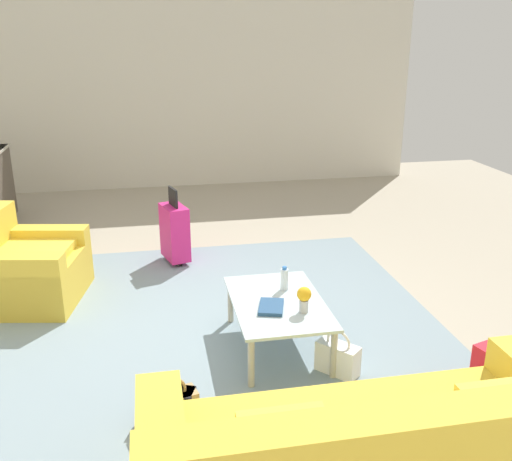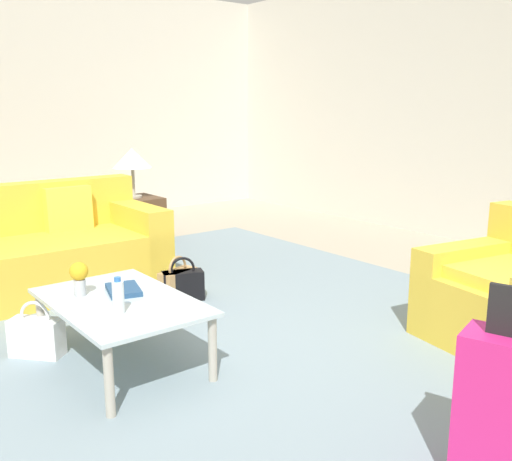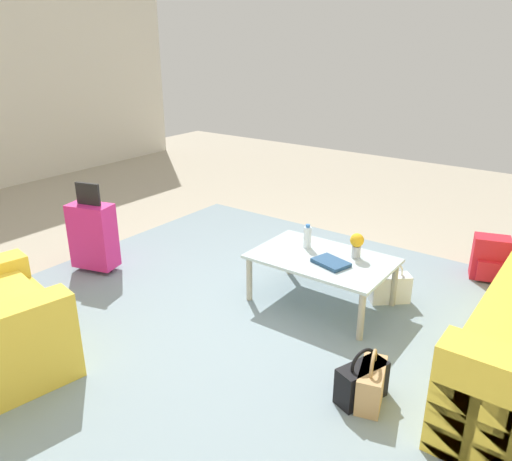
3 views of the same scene
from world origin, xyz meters
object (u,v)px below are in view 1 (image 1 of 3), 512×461
handbag_black (170,404)px  handbag_white (338,358)px  coffee_table (278,306)px  flower_vase (304,297)px  suitcase_magenta (175,232)px  backpack_red (496,378)px  armchair (22,271)px  water_bottle (284,279)px  handbag_tan (173,409)px  coffee_table_book (271,307)px

handbag_black → handbag_white: same height
coffee_table → handbag_black: bearing=131.2°
flower_vase → suitcase_magenta: (2.22, 0.85, -0.18)m
coffee_table → backpack_red: bearing=-127.9°
handbag_black → backpack_red: size_ratio=0.89×
armchair → suitcase_magenta: 1.62m
water_bottle → backpack_red: 1.72m
handbag_black → handbag_white: size_ratio=1.00×
armchair → water_bottle: size_ratio=5.48×
handbag_tan → armchair: bearing=30.9°
backpack_red → handbag_tan: bearing=85.7°
water_bottle → handbag_tan: bearing=136.6°
armchair → water_bottle: (-1.11, -2.27, 0.21)m
coffee_table → water_bottle: bearing=-26.6°
armchair → handbag_tan: 2.51m
suitcase_magenta → handbag_black: (-2.78, 0.20, -0.23)m
armchair → flower_vase: size_ratio=5.45×
flower_vase → coffee_table: bearing=34.3°
handbag_tan → backpack_red: size_ratio=0.89×
water_bottle → flower_vase: flower_vase is taller
handbag_white → coffee_table_book: bearing=52.8°
armchair → coffee_table_book: size_ratio=4.15×
coffee_table_book → handbag_white: 0.62m
armchair → coffee_table_book: 2.54m
handbag_tan → coffee_table_book: bearing=-48.1°
water_bottle → handbag_black: size_ratio=0.57×
flower_vase → handbag_white: (-0.23, -0.21, -0.41)m
handbag_black → backpack_red: bearing=-95.7°
handbag_white → handbag_tan: (-0.39, 1.24, 0.00)m
flower_vase → suitcase_magenta: suitcase_magenta is taller
handbag_white → handbag_black: bearing=104.9°
coffee_table_book → suitcase_magenta: suitcase_magenta is taller
coffee_table → handbag_white: (-0.45, -0.36, -0.23)m
armchair → handbag_white: (-1.76, -2.53, -0.17)m
coffee_table → handbag_black: (-0.78, 0.90, -0.23)m
armchair → coffee_table: (-1.31, -2.17, 0.07)m
suitcase_magenta → handbag_black: 2.80m
water_bottle → coffee_table_book: 0.38m
coffee_table_book → flower_vase: bearing=-97.4°
coffee_table_book → handbag_black: bearing=145.2°
backpack_red → handbag_white: bearing=59.4°
water_bottle → armchair: bearing=63.9°
coffee_table_book → handbag_tan: coffee_table_book is taller
suitcase_magenta → flower_vase: bearing=-159.0°
water_bottle → coffee_table_book: size_ratio=0.76×
coffee_table → backpack_red: coffee_table is taller
armchair → handbag_black: 2.46m
water_bottle → flower_vase: size_ratio=1.00×
handbag_white → flower_vase: bearing=41.7°
backpack_red → suitcase_magenta: bearing=33.5°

